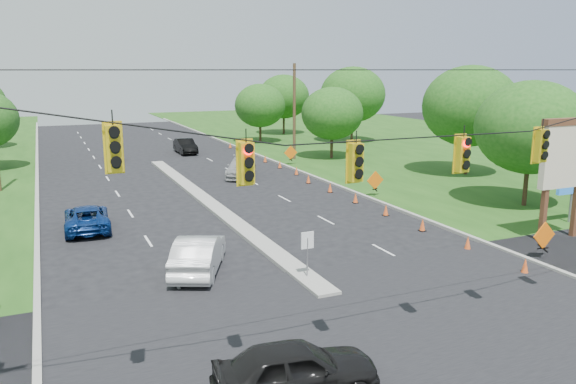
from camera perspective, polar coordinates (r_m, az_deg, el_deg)
name	(u,v)px	position (r m, az deg, el deg)	size (l,w,h in m)	color
ground	(390,345)	(18.43, 10.32, -15.01)	(160.00, 160.00, 0.00)	black
grass_right	(557,172)	(52.36, 25.64, 1.86)	(40.00, 160.00, 0.06)	#1E4714
cross_street	(390,345)	(18.43, 10.32, -15.01)	(160.00, 14.00, 0.02)	black
curb_left	(37,189)	(44.27, -24.13, 0.29)	(0.25, 110.00, 0.16)	gray
curb_right	(293,169)	(48.36, 0.48, 2.31)	(0.25, 110.00, 0.16)	gray
median	(207,202)	(36.69, -8.21, -1.05)	(1.00, 34.00, 0.18)	gray
median_sign	(307,246)	(22.69, 1.98, -5.50)	(0.55, 0.06, 2.05)	gray
signal_span	(416,196)	(15.94, 12.84, -0.42)	(25.60, 0.32, 9.00)	#422D1C
utility_pole_far_right	(294,112)	(53.32, 0.65, 8.12)	(0.28, 0.28, 9.00)	#422D1C
pylon_sign	(566,160)	(31.10, 26.41, 2.89)	(5.90, 2.30, 6.12)	#59331E
cone_0	(525,266)	(25.76, 22.95, -6.92)	(0.32, 0.32, 0.70)	#E2551F
cone_1	(468,243)	(28.12, 17.80, -4.93)	(0.32, 0.32, 0.70)	#E2551F
cone_2	(423,225)	(30.71, 13.51, -3.24)	(0.32, 0.32, 0.70)	#E2551F
cone_3	(386,210)	(33.46, 9.91, -1.80)	(0.32, 0.32, 0.70)	#E2551F
cone_4	(356,198)	(36.34, 6.88, -0.58)	(0.32, 0.32, 0.70)	#E2551F
cone_5	(330,187)	(39.32, 4.30, 0.46)	(0.32, 0.32, 0.70)	#E2551F
cone_6	(308,179)	(42.38, 2.09, 1.35)	(0.32, 0.32, 0.70)	#E2551F
cone_7	(296,171)	(45.74, 0.86, 2.18)	(0.32, 0.32, 0.70)	#E2551F
cone_8	(280,164)	(48.90, -0.84, 2.84)	(0.32, 0.32, 0.70)	#E2551F
cone_9	(265,159)	(52.10, -2.34, 3.42)	(0.32, 0.32, 0.70)	#E2551F
cone_10	(252,154)	(55.34, -3.66, 3.92)	(0.32, 0.32, 0.70)	#E2551F
cone_11	(241,149)	(58.61, -4.84, 4.38)	(0.32, 0.32, 0.70)	#E2551F
cone_12	(230,145)	(61.91, -5.89, 4.78)	(0.32, 0.32, 0.70)	#E2551F
work_sign_0	(544,237)	(27.67, 24.57, -4.15)	(1.27, 0.58, 1.37)	black
work_sign_1	(375,181)	(38.09, 8.85, 1.10)	(1.27, 0.58, 1.37)	black
work_sign_2	(291,153)	(50.28, 0.28, 3.95)	(1.27, 0.58, 1.37)	black
tree_7	(531,127)	(37.55, 23.45, 6.04)	(6.72, 6.72, 7.84)	black
tree_8	(470,106)	(47.44, 18.01, 8.31)	(7.56, 7.56, 8.82)	black
tree_9	(332,113)	(53.98, 4.51, 7.96)	(5.88, 5.88, 6.86)	black
tree_10	(353,95)	(66.52, 6.59, 9.80)	(7.56, 7.56, 8.82)	black
tree_11	(284,97)	(74.58, -0.44, 9.67)	(6.72, 6.72, 7.84)	black
tree_12	(260,106)	(65.89, -2.86, 8.76)	(5.88, 5.88, 6.86)	black
black_sedan	(296,369)	(15.37, 0.81, -17.54)	(1.77, 4.40, 1.50)	black
white_sedan	(198,254)	(24.11, -9.09, -6.22)	(1.70, 4.87, 1.61)	silver
blue_pickup	(87,218)	(31.84, -19.76, -2.47)	(2.24, 4.86, 1.35)	navy
silver_car_far	(241,167)	(45.08, -4.79, 2.50)	(2.11, 5.18, 1.50)	#9B9B9B
silver_car_oncoming	(114,153)	(56.13, -17.23, 3.83)	(1.56, 3.87, 1.32)	#A1A1A8
dark_car_receding	(185,146)	(58.57, -10.39, 4.61)	(1.60, 4.60, 1.52)	black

